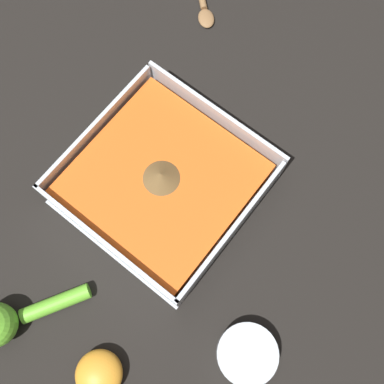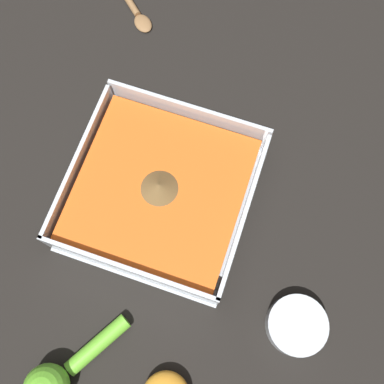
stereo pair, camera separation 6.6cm
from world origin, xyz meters
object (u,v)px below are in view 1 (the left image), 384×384
object	(u,v)px
spice_bowl	(247,354)
lemon_squeezer	(7,321)
square_dish	(164,182)
lemon_half	(99,374)

from	to	relation	value
spice_bowl	lemon_squeezer	world-z (taller)	lemon_squeezer
square_dish	lemon_squeezer	xyz separation A→B (m)	(-0.04, -0.29, -0.00)
spice_bowl	lemon_half	bearing A→B (deg)	-134.56
square_dish	lemon_squeezer	bearing A→B (deg)	-98.48
lemon_half	spice_bowl	bearing A→B (deg)	45.44
lemon_half	lemon_squeezer	bearing A→B (deg)	-169.79
square_dish	lemon_squeezer	size ratio (longest dim) A/B	1.75
spice_bowl	lemon_squeezer	bearing A→B (deg)	-149.27
square_dish	lemon_half	bearing A→B (deg)	-69.04
spice_bowl	lemon_half	world-z (taller)	lemon_half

